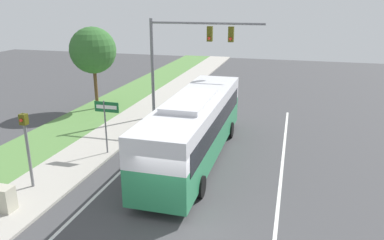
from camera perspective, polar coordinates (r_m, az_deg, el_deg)
ground_plane at (r=14.09m, az=-2.72°, el=-14.86°), size 80.00×80.00×0.00m
sidewalk at (r=16.81m, az=-23.64°, el=-10.47°), size 2.80×80.00×0.12m
lane_divider_near at (r=15.44m, az=-15.86°, el=-12.41°), size 0.14×30.00×0.01m
lane_divider_far at (r=13.58m, az=12.55°, el=-16.68°), size 0.14×30.00×0.01m
bus at (r=18.15m, az=0.48°, el=-0.67°), size 2.60×11.49×3.36m
signal_gantry at (r=23.61m, az=-1.11°, el=10.79°), size 7.16×0.41×6.52m
pedestrian_signal at (r=16.56m, az=-23.92°, el=-2.71°), size 0.28×0.34×3.30m
street_sign at (r=19.12m, az=-12.94°, el=0.48°), size 1.30×0.08×2.88m
utility_cabinet at (r=15.76m, az=-26.80°, el=-10.67°), size 0.76×0.55×0.94m
roadside_tree at (r=27.24m, az=-14.86°, el=10.21°), size 3.21×3.21×5.79m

